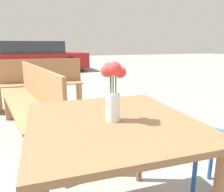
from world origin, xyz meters
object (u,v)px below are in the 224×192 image
(bench_near, at_px, (40,83))
(parked_car, at_px, (34,57))
(flower_vase, at_px, (112,92))
(bench_middle, at_px, (32,100))
(table_front, at_px, (111,135))

(bench_near, xyz_separation_m, parked_car, (0.00, 5.59, 0.13))
(flower_vase, bearing_deg, bench_middle, 104.00)
(bench_middle, bearing_deg, parked_car, 88.89)
(table_front, height_order, bench_near, bench_near)
(parked_car, bearing_deg, bench_near, -90.05)
(flower_vase, bearing_deg, bench_near, 95.30)
(flower_vase, bearing_deg, table_front, 81.55)
(bench_near, relative_size, bench_middle, 0.77)
(table_front, height_order, bench_middle, bench_middle)
(flower_vase, height_order, bench_near, flower_vase)
(flower_vase, distance_m, parked_car, 8.50)
(flower_vase, xyz_separation_m, parked_car, (-0.26, 8.49, -0.28))
(table_front, relative_size, bench_middle, 0.50)
(bench_middle, xyz_separation_m, parked_car, (0.13, 6.90, 0.11))
(flower_vase, height_order, bench_middle, flower_vase)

